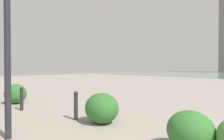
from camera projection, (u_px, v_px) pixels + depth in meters
The scene contains 6 objects.
lamppost at pixel (7, 19), 4.61m from camera, with size 0.98×0.28×4.07m.
bollard_near at pixel (76, 105), 6.28m from camera, with size 0.13×0.13×0.89m.
bollard_mid at pixel (22, 98), 7.65m from camera, with size 0.13×0.13×0.87m.
shrub_low at pixel (15, 94), 9.04m from camera, with size 1.01×0.91×0.86m.
shrub_round at pixel (190, 131), 3.98m from camera, with size 0.92×0.83×0.78m.
shrub_tall at pixel (102, 108), 5.91m from camera, with size 1.03×0.93×0.87m.
Camera 1 is at (0.28, 2.54, 1.65)m, focal length 32.95 mm.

